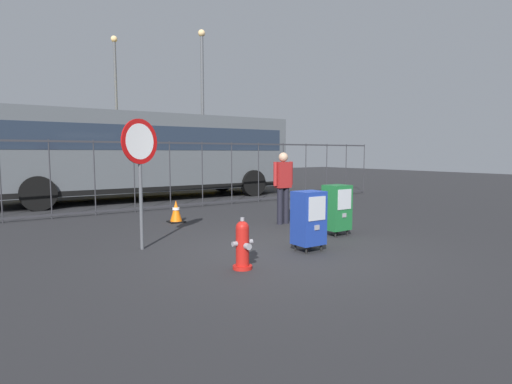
% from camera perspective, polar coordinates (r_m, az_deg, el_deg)
% --- Properties ---
extents(ground_plane, '(60.00, 60.00, 0.00)m').
position_cam_1_polar(ground_plane, '(6.96, 3.62, -8.32)').
color(ground_plane, '#262628').
extents(fire_hydrant, '(0.33, 0.32, 0.75)m').
position_cam_1_polar(fire_hydrant, '(5.87, -1.90, -7.39)').
color(fire_hydrant, red).
rests_on(fire_hydrant, ground_plane).
extents(newspaper_box_primary, '(0.48, 0.42, 1.02)m').
position_cam_1_polar(newspaper_box_primary, '(6.94, 7.37, -3.59)').
color(newspaper_box_primary, black).
rests_on(newspaper_box_primary, ground_plane).
extents(newspaper_box_secondary, '(0.48, 0.42, 1.02)m').
position_cam_1_polar(newspaper_box_secondary, '(8.34, 11.23, -2.12)').
color(newspaper_box_secondary, black).
rests_on(newspaper_box_secondary, ground_plane).
extents(stop_sign, '(0.71, 0.31, 2.23)m').
position_cam_1_polar(stop_sign, '(7.18, -15.90, 4.81)').
color(stop_sign, '#4C4F54').
rests_on(stop_sign, ground_plane).
extents(pedestrian, '(0.55, 0.22, 1.67)m').
position_cam_1_polar(pedestrian, '(9.51, 3.81, 1.18)').
color(pedestrian, black).
rests_on(pedestrian, ground_plane).
extents(traffic_cone, '(0.36, 0.36, 0.53)m').
position_cam_1_polar(traffic_cone, '(9.95, -11.11, -2.70)').
color(traffic_cone, black).
rests_on(traffic_cone, ground_plane).
extents(fence_barrier, '(18.03, 0.04, 2.00)m').
position_cam_1_polar(fence_barrier, '(12.06, -14.25, 2.27)').
color(fence_barrier, '#2D2D33').
rests_on(fence_barrier, ground_plane).
extents(bus_near, '(10.55, 2.96, 3.00)m').
position_cam_1_polar(bus_near, '(15.19, -14.84, 5.49)').
color(bus_near, '#4C5156').
rests_on(bus_near, ground_plane).
extents(bus_far, '(10.74, 3.84, 3.00)m').
position_cam_1_polar(bus_far, '(20.22, -14.84, 5.45)').
color(bus_far, gold).
rests_on(bus_far, ground_plane).
extents(street_light_near_left, '(0.32, 0.32, 7.39)m').
position_cam_1_polar(street_light_near_left, '(21.94, -18.96, 12.01)').
color(street_light_near_left, '#4C4F54').
rests_on(street_light_near_left, ground_plane).
extents(street_light_near_right, '(0.32, 0.32, 7.17)m').
position_cam_1_polar(street_light_near_right, '(19.21, -7.49, 12.89)').
color(street_light_near_right, '#4C4F54').
rests_on(street_light_near_right, ground_plane).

